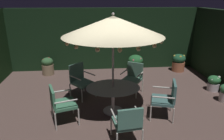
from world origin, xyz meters
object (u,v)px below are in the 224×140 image
(patio_umbrella, at_px, (113,26))
(patio_chair_south, at_px, (80,79))
(potted_plant_right_far, at_px, (214,83))
(patio_chair_northeast, at_px, (128,122))
(patio_chair_north, at_px, (60,102))
(patio_dining_table, at_px, (113,92))
(patio_chair_southeast, at_px, (133,76))
(potted_plant_left_near, at_px, (179,62))
(potted_plant_left_far, at_px, (48,66))
(potted_plant_back_center, at_px, (135,63))
(patio_chair_east, at_px, (167,97))

(patio_umbrella, xyz_separation_m, patio_chair_south, (-0.91, 1.07, -1.74))
(potted_plant_right_far, bearing_deg, patio_chair_northeast, -143.67)
(patio_chair_north, bearing_deg, potted_plant_right_far, 16.87)
(patio_dining_table, relative_size, potted_plant_right_far, 2.75)
(potted_plant_right_far, bearing_deg, patio_dining_table, -163.29)
(patio_chair_south, bearing_deg, patio_dining_table, -49.66)
(patio_chair_southeast, distance_m, potted_plant_left_near, 2.98)
(potted_plant_left_far, bearing_deg, patio_chair_north, -74.75)
(patio_chair_northeast, bearing_deg, patio_chair_north, 147.24)
(patio_dining_table, xyz_separation_m, patio_chair_northeast, (0.17, -1.38, -0.05))
(patio_chair_northeast, xyz_separation_m, potted_plant_left_near, (2.89, 4.44, -0.16))
(patio_dining_table, bearing_deg, patio_chair_south, 130.34)
(potted_plant_left_near, relative_size, potted_plant_back_center, 1.04)
(patio_chair_southeast, xyz_separation_m, patio_chair_south, (-1.68, -0.09, 0.01))
(patio_chair_southeast, xyz_separation_m, potted_plant_back_center, (0.50, 2.03, -0.18))
(potted_plant_left_near, height_order, potted_plant_right_far, potted_plant_left_near)
(patio_chair_east, bearing_deg, patio_dining_table, 163.29)
(potted_plant_left_far, bearing_deg, patio_umbrella, -53.83)
(patio_chair_north, distance_m, potted_plant_back_center, 4.45)
(patio_chair_north, height_order, potted_plant_left_far, patio_chair_north)
(patio_chair_northeast, distance_m, patio_chair_south, 2.68)
(patio_chair_north, relative_size, potted_plant_right_far, 1.81)
(patio_chair_northeast, bearing_deg, patio_chair_southeast, 76.80)
(patio_chair_north, relative_size, patio_chair_east, 0.97)
(patio_chair_east, distance_m, patio_chair_south, 2.69)
(patio_chair_north, xyz_separation_m, patio_chair_southeast, (2.10, 1.58, -0.01))
(patio_chair_northeast, distance_m, potted_plant_back_center, 4.71)
(potted_plant_left_far, xyz_separation_m, potted_plant_left_near, (5.36, -0.08, 0.02))
(patio_chair_southeast, xyz_separation_m, potted_plant_right_far, (2.69, -0.13, -0.28))
(potted_plant_right_far, bearing_deg, patio_chair_south, 179.57)
(patio_chair_east, relative_size, potted_plant_right_far, 1.87)
(patio_chair_north, height_order, patio_chair_south, patio_chair_south)
(patio_dining_table, height_order, patio_chair_east, patio_chair_east)
(patio_umbrella, height_order, potted_plant_left_near, patio_umbrella)
(patio_chair_east, bearing_deg, potted_plant_left_far, 135.73)
(patio_umbrella, bearing_deg, patio_dining_table, 62.82)
(patio_dining_table, height_order, patio_chair_south, patio_chair_south)
(patio_chair_northeast, relative_size, potted_plant_left_near, 1.27)
(patio_chair_east, bearing_deg, potted_plant_back_center, 91.18)
(patio_dining_table, bearing_deg, patio_chair_east, -16.71)
(potted_plant_left_near, xyz_separation_m, potted_plant_back_center, (-1.80, 0.14, 0.00))
(patio_chair_east, distance_m, potted_plant_back_center, 3.61)
(patio_chair_east, bearing_deg, potted_plant_left_near, 63.55)
(potted_plant_left_near, distance_m, potted_plant_back_center, 1.80)
(patio_dining_table, distance_m, potted_plant_back_center, 3.45)
(patio_chair_southeast, bearing_deg, patio_chair_east, -70.03)
(potted_plant_left_near, bearing_deg, patio_chair_north, -141.63)
(patio_umbrella, height_order, patio_chair_southeast, patio_umbrella)
(potted_plant_left_far, relative_size, potted_plant_right_far, 1.34)
(patio_chair_southeast, bearing_deg, patio_chair_north, -143.01)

